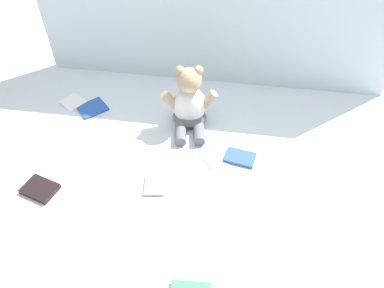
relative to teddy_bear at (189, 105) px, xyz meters
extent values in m
plane|color=silver|center=(0.06, -0.11, -0.10)|extent=(3.20, 3.20, 0.00)
cube|color=silver|center=(0.06, 0.32, 0.25)|extent=(1.53, 0.03, 0.71)
ellipsoid|color=white|center=(0.00, 0.01, -0.01)|extent=(0.15, 0.12, 0.17)
ellipsoid|color=slate|center=(0.00, 0.00, -0.07)|extent=(0.16, 0.13, 0.06)
sphere|color=tan|center=(0.00, 0.00, 0.11)|extent=(0.11, 0.11, 0.10)
ellipsoid|color=beige|center=(0.01, -0.03, 0.11)|extent=(0.04, 0.04, 0.03)
sphere|color=tan|center=(-0.04, 0.01, 0.15)|extent=(0.04, 0.04, 0.04)
sphere|color=tan|center=(0.03, 0.02, 0.15)|extent=(0.04, 0.04, 0.04)
cylinder|color=tan|center=(-0.07, -0.01, 0.02)|extent=(0.08, 0.05, 0.09)
cylinder|color=tan|center=(0.07, 0.02, 0.02)|extent=(0.08, 0.05, 0.09)
cylinder|color=slate|center=(-0.02, -0.09, -0.08)|extent=(0.06, 0.10, 0.04)
cylinder|color=slate|center=(0.05, -0.08, -0.08)|extent=(0.06, 0.10, 0.04)
cube|color=#A7A3A0|center=(-0.07, -0.34, -0.09)|extent=(0.08, 0.10, 0.01)
cube|color=black|center=(-0.47, -0.42, -0.09)|extent=(0.14, 0.11, 0.02)
cube|color=#85B3D5|center=(0.12, -0.17, -0.10)|extent=(0.13, 0.14, 0.01)
cube|color=#355CA5|center=(0.22, -0.17, -0.09)|extent=(0.12, 0.09, 0.01)
cube|color=white|center=(-0.52, 0.05, -0.09)|extent=(0.12, 0.12, 0.01)
cube|color=#2454AD|center=(-0.43, 0.03, -0.10)|extent=(0.15, 0.15, 0.01)
camera|label=1|loc=(0.18, -1.13, 0.97)|focal=35.14mm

